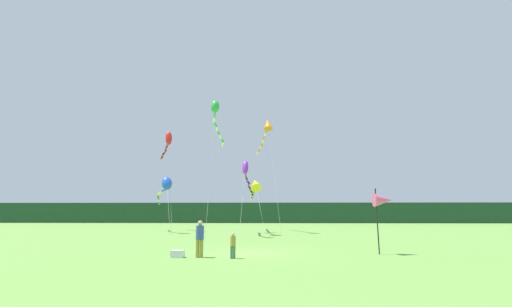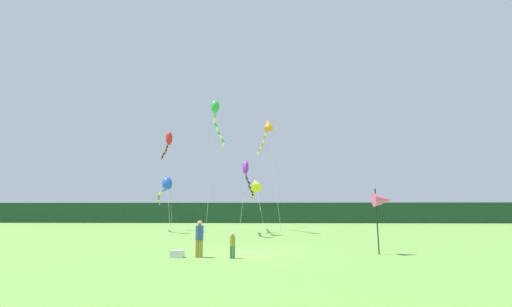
{
  "view_description": "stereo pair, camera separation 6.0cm",
  "coord_description": "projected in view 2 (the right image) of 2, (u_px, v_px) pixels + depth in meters",
  "views": [
    {
      "loc": [
        0.75,
        -17.27,
        2.09
      ],
      "look_at": [
        0.0,
        6.0,
        6.24
      ],
      "focal_mm": 22.86,
      "sensor_mm": 36.0,
      "label": 1
    },
    {
      "loc": [
        0.81,
        -17.27,
        2.09
      ],
      "look_at": [
        0.0,
        6.0,
        6.24
      ],
      "focal_mm": 22.86,
      "sensor_mm": 36.0,
      "label": 2
    }
  ],
  "objects": [
    {
      "name": "kite_red",
      "position": [
        168.0,
        141.0,
        36.17
      ],
      "size": [
        4.09,
        7.93,
        10.89
      ],
      "color": "#B2B2B2",
      "rests_on": "ground"
    },
    {
      "name": "person_child",
      "position": [
        233.0,
        244.0,
        14.74
      ],
      "size": [
        0.25,
        0.25,
        1.14
      ],
      "color": "#3F724C",
      "rests_on": "ground"
    },
    {
      "name": "kite_purple",
      "position": [
        247.0,
        173.0,
        34.63
      ],
      "size": [
        0.85,
        11.48,
        7.48
      ],
      "color": "#B2B2B2",
      "rests_on": "ground"
    },
    {
      "name": "person_adult",
      "position": [
        199.0,
        237.0,
        15.14
      ],
      "size": [
        0.37,
        0.37,
        1.67
      ],
      "color": "olive",
      "rests_on": "ground"
    },
    {
      "name": "kite_orange",
      "position": [
        267.0,
        128.0,
        34.58
      ],
      "size": [
        2.5,
        10.16,
        11.82
      ],
      "color": "#B2B2B2",
      "rests_on": "ground"
    },
    {
      "name": "cooler_box",
      "position": [
        177.0,
        254.0,
        15.02
      ],
      "size": [
        0.59,
        0.39,
        0.32
      ],
      "primitive_type": "cube",
      "color": "silver",
      "rests_on": "ground"
    },
    {
      "name": "kite_yellow",
      "position": [
        255.0,
        185.0,
        30.22
      ],
      "size": [
        1.69,
        7.84,
        5.35
      ],
      "color": "#B2B2B2",
      "rests_on": "ground"
    },
    {
      "name": "kite_blue",
      "position": [
        166.0,
        186.0,
        32.77
      ],
      "size": [
        4.18,
        9.01,
        5.65
      ],
      "color": "#B2B2B2",
      "rests_on": "ground"
    },
    {
      "name": "kite_green",
      "position": [
        216.0,
        115.0,
        29.74
      ],
      "size": [
        0.84,
        10.11,
        11.91
      ],
      "color": "#B2B2B2",
      "rests_on": "ground"
    },
    {
      "name": "banner_flag_pole",
      "position": [
        383.0,
        201.0,
        16.51
      ],
      "size": [
        0.9,
        0.7,
        3.24
      ],
      "color": "black",
      "rests_on": "ground"
    },
    {
      "name": "distant_treeline",
      "position": [
        263.0,
        213.0,
        61.25
      ],
      "size": [
        108.0,
        3.61,
        3.69
      ],
      "primitive_type": "cube",
      "color": "#1E4228",
      "rests_on": "ground"
    },
    {
      "name": "ground_plane",
      "position": [
        252.0,
        253.0,
        16.65
      ],
      "size": [
        120.0,
        120.0,
        0.0
      ],
      "primitive_type": "plane",
      "color": "#6B9E42"
    }
  ]
}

